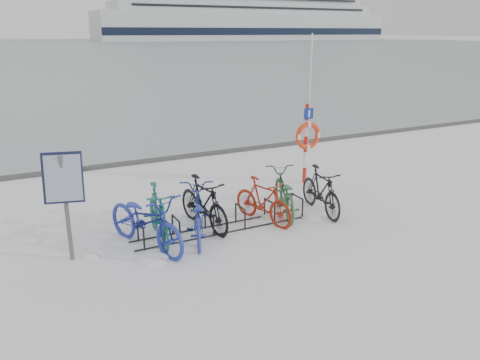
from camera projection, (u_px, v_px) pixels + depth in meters
ground at (225, 229)px, 9.88m from camera, size 900.00×900.00×0.00m
ice_sheet at (10, 46)px, 141.82m from camera, size 400.00×298.00×0.02m
quay_edge at (147, 161)px, 14.89m from camera, size 400.00×0.25×0.10m
bike_rack at (225, 221)px, 9.83m from camera, size 4.00×0.48×0.46m
info_board at (64, 184)px, 8.11m from camera, size 0.71×0.41×2.02m
lifebuoy_station at (307, 136)px, 12.49m from camera, size 0.76×0.22×3.95m
cruise_ferry at (246, 12)px, 228.27m from camera, size 147.56×27.81×48.48m
bike_0 at (146, 219)px, 8.89m from camera, size 1.51×2.35×1.16m
bike_1 at (158, 212)px, 9.25m from camera, size 0.74×1.92×1.13m
bike_2 at (197, 212)px, 9.39m from camera, size 1.36×2.11×1.04m
bike_3 at (204, 202)px, 9.83m from camera, size 0.81×1.93×1.13m
bike_4 at (263, 199)px, 10.15m from camera, size 0.93×1.74×1.01m
bike_5 at (284, 191)px, 10.65m from camera, size 1.31×2.08×1.03m
bike_6 at (321, 189)px, 10.68m from camera, size 0.76×1.86×1.08m
snow_drifts at (220, 231)px, 9.79m from camera, size 6.14×1.84×0.20m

